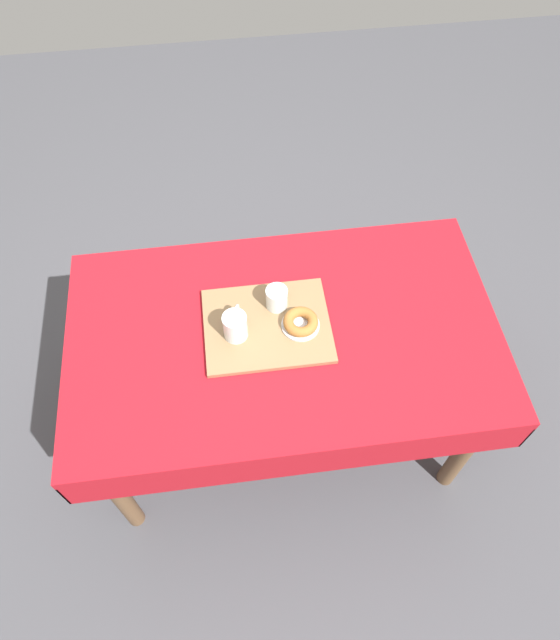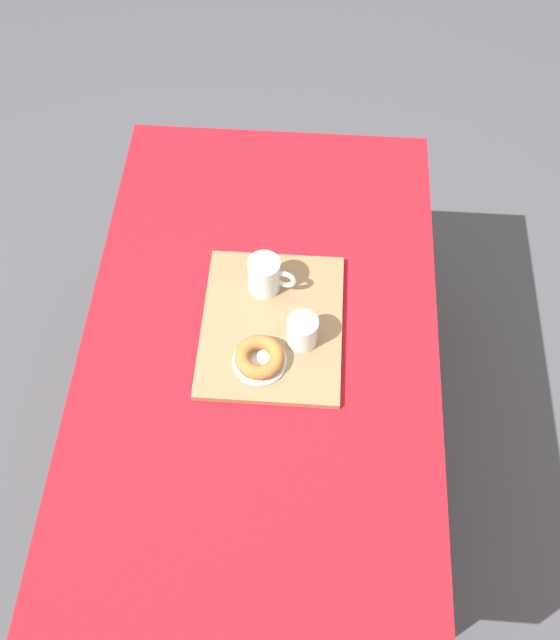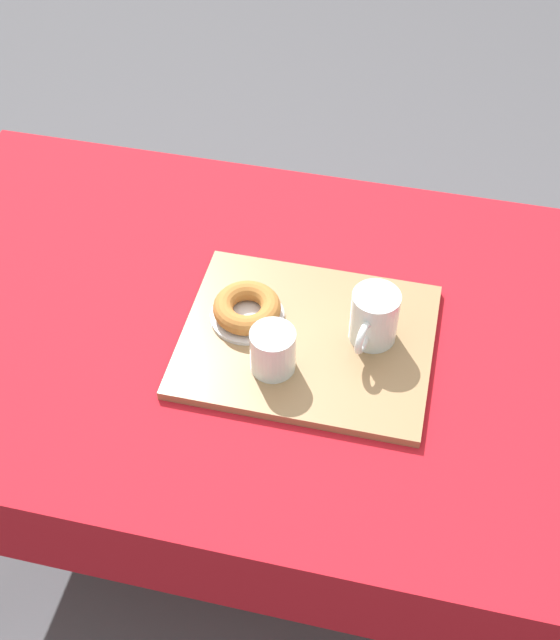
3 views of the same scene
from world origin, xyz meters
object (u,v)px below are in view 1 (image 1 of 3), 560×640
at_px(dining_table, 284,346).
at_px(sugar_donut_left, 301,322).
at_px(serving_tray, 267,326).
at_px(donut_plate_left, 300,325).
at_px(water_glass_near, 277,299).
at_px(tea_mug_left, 235,326).

distance_m(dining_table, sugar_donut_left, 0.14).
xyz_separation_m(serving_tray, donut_plate_left, (-0.11, 0.02, 0.01)).
xyz_separation_m(water_glass_near, sugar_donut_left, (-0.07, 0.09, -0.01)).
distance_m(dining_table, water_glass_near, 0.17).
height_order(tea_mug_left, donut_plate_left, tea_mug_left).
distance_m(water_glass_near, donut_plate_left, 0.12).
bearing_deg(sugar_donut_left, donut_plate_left, 90.00).
xyz_separation_m(serving_tray, water_glass_near, (-0.04, -0.07, 0.04)).
bearing_deg(sugar_donut_left, serving_tray, -10.56).
bearing_deg(donut_plate_left, tea_mug_left, 1.10).
xyz_separation_m(donut_plate_left, sugar_donut_left, (0.00, -0.00, 0.02)).
bearing_deg(dining_table, sugar_donut_left, -173.99).
bearing_deg(tea_mug_left, sugar_donut_left, -178.90).
distance_m(serving_tray, sugar_donut_left, 0.11).
relative_size(dining_table, water_glass_near, 18.13).
height_order(donut_plate_left, sugar_donut_left, sugar_donut_left).
bearing_deg(sugar_donut_left, tea_mug_left, 1.10).
bearing_deg(serving_tray, donut_plate_left, 169.44).
bearing_deg(water_glass_near, serving_tray, 60.45).
xyz_separation_m(dining_table, serving_tray, (0.05, -0.03, 0.10)).
height_order(dining_table, water_glass_near, water_glass_near).
bearing_deg(water_glass_near, donut_plate_left, 125.43).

